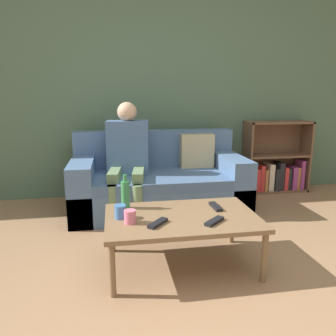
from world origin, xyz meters
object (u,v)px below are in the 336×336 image
(bookshelf, at_px, (274,166))
(cup_near, at_px, (130,217))
(cup_far, at_px, (120,212))
(tv_remote_1, at_px, (158,223))
(couch, at_px, (159,183))
(coffee_table, at_px, (182,220))
(tv_remote_0, at_px, (216,207))
(bottle, at_px, (125,194))
(person_adult, at_px, (127,152))
(tv_remote_2, at_px, (214,221))

(bookshelf, distance_m, cup_near, 2.51)
(cup_far, distance_m, tv_remote_1, 0.28)
(couch, distance_m, coffee_table, 1.20)
(tv_remote_0, relative_size, bottle, 0.69)
(bookshelf, bearing_deg, person_adult, -165.00)
(couch, height_order, tv_remote_0, couch)
(person_adult, distance_m, cup_near, 1.22)
(cup_near, xyz_separation_m, bottle, (-0.02, 0.28, 0.06))
(tv_remote_0, bearing_deg, tv_remote_2, -111.55)
(tv_remote_1, bearing_deg, tv_remote_0, 68.75)
(person_adult, xyz_separation_m, cup_far, (-0.10, -1.10, -0.21))
(cup_far, height_order, bottle, bottle)
(couch, height_order, bottle, couch)
(couch, bearing_deg, bookshelf, 15.42)
(couch, relative_size, cup_near, 19.94)
(tv_remote_1, distance_m, tv_remote_2, 0.36)
(cup_near, distance_m, bottle, 0.29)
(tv_remote_0, bearing_deg, cup_far, -175.18)
(bookshelf, height_order, cup_near, bookshelf)
(tv_remote_1, bearing_deg, bottle, 159.75)
(coffee_table, distance_m, cup_near, 0.37)
(bookshelf, height_order, tv_remote_1, bookshelf)
(couch, bearing_deg, tv_remote_0, -76.57)
(bookshelf, relative_size, tv_remote_0, 4.98)
(tv_remote_0, distance_m, tv_remote_1, 0.51)
(person_adult, distance_m, tv_remote_2, 1.40)
(person_adult, distance_m, cup_far, 1.13)
(tv_remote_1, xyz_separation_m, tv_remote_2, (0.36, -0.03, 0.00))
(coffee_table, xyz_separation_m, tv_remote_2, (0.18, -0.16, 0.04))
(cup_near, height_order, tv_remote_0, cup_near)
(bookshelf, bearing_deg, tv_remote_0, -129.29)
(couch, relative_size, cup_far, 18.93)
(coffee_table, distance_m, tv_remote_0, 0.30)
(tv_remote_2, bearing_deg, person_adult, 159.14)
(tv_remote_1, bearing_deg, cup_near, -157.50)
(cup_far, relative_size, tv_remote_0, 0.53)
(person_adult, height_order, cup_near, person_adult)
(coffee_table, bearing_deg, couch, 89.37)
(cup_near, bearing_deg, tv_remote_2, -9.14)
(person_adult, distance_m, tv_remote_0, 1.20)
(couch, height_order, tv_remote_1, couch)
(couch, bearing_deg, cup_near, -106.04)
(tv_remote_0, xyz_separation_m, tv_remote_1, (-0.46, -0.24, 0.00))
(cup_near, distance_m, tv_remote_0, 0.65)
(couch, xyz_separation_m, coffee_table, (-0.01, -1.20, 0.07))
(tv_remote_1, distance_m, bottle, 0.40)
(cup_far, bearing_deg, bottle, 77.53)
(coffee_table, bearing_deg, tv_remote_1, -144.22)
(coffee_table, height_order, tv_remote_2, tv_remote_2)
(coffee_table, height_order, bottle, bottle)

